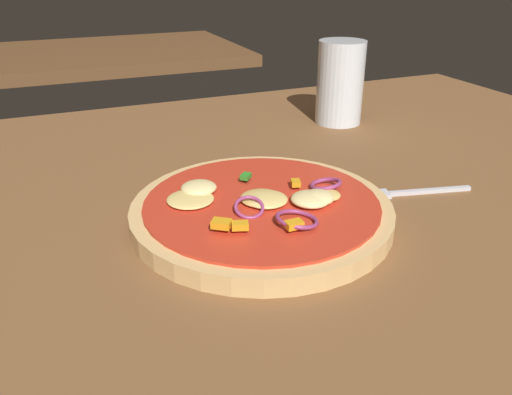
{
  "coord_description": "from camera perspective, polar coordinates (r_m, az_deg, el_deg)",
  "views": [
    {
      "loc": [
        -0.22,
        -0.44,
        0.29
      ],
      "look_at": [
        -0.03,
        0.02,
        0.05
      ],
      "focal_mm": 35.95,
      "sensor_mm": 36.0,
      "label": 1
    }
  ],
  "objects": [
    {
      "name": "dining_table",
      "position": [
        0.56,
        2.98,
        -3.45
      ],
      "size": [
        1.28,
        1.01,
        0.03
      ],
      "color": "brown",
      "rests_on": "ground"
    },
    {
      "name": "fork",
      "position": [
        0.62,
        16.1,
        0.5
      ],
      "size": [
        0.15,
        0.05,
        0.01
      ],
      "color": "silver",
      "rests_on": "dining_table"
    },
    {
      "name": "background_table",
      "position": [
        1.61,
        -16.34,
        14.99
      ],
      "size": [
        0.77,
        0.52,
        0.03
      ],
      "color": "brown",
      "rests_on": "ground"
    },
    {
      "name": "beer_glass",
      "position": [
        0.86,
        9.3,
        11.97
      ],
      "size": [
        0.08,
        0.08,
        0.13
      ],
      "color": "silver",
      "rests_on": "dining_table"
    },
    {
      "name": "pizza",
      "position": [
        0.54,
        0.85,
        -1.61
      ],
      "size": [
        0.27,
        0.27,
        0.04
      ],
      "color": "tan",
      "rests_on": "dining_table"
    }
  ]
}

